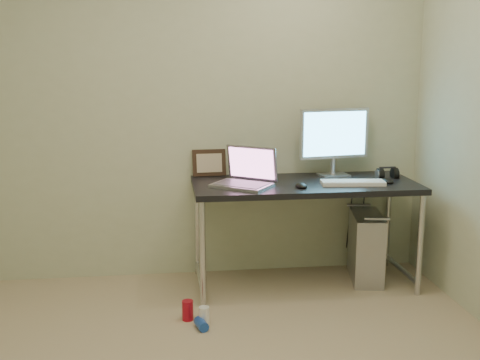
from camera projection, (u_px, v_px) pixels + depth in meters
name	position (u px, v px, depth m)	size (l,w,h in m)	color
wall_back	(186.00, 108.00, 4.32)	(3.50, 0.02, 2.50)	beige
desk	(304.00, 193.00, 4.21)	(1.56, 0.68, 0.75)	black
tower_computer	(366.00, 247.00, 4.39)	(0.29, 0.50, 0.52)	#B0B0B5
cable_a	(350.00, 218.00, 4.60)	(0.01, 0.01, 0.70)	black
cable_b	(362.00, 221.00, 4.60)	(0.01, 0.01, 0.72)	black
can_red	(188.00, 310.00, 3.73)	(0.07, 0.07, 0.13)	#AD0E21
can_white	(204.00, 316.00, 3.66)	(0.06, 0.06, 0.12)	white
can_blue	(201.00, 324.00, 3.61)	(0.06, 0.06, 0.11)	#1D4AB4
laptop	(246.00, 176.00, 4.08)	(0.48, 0.47, 0.26)	silver
monitor	(334.00, 137.00, 4.36)	(0.53, 0.18, 0.50)	silver
keyboard	(353.00, 183.00, 4.12)	(0.43, 0.14, 0.03)	white
mouse_right	(387.00, 180.00, 4.17)	(0.08, 0.12, 0.04)	black
mouse_left	(301.00, 185.00, 4.02)	(0.07, 0.12, 0.04)	black
headphones	(387.00, 174.00, 4.34)	(0.15, 0.09, 0.10)	black
picture_frame	(209.00, 163.00, 4.40)	(0.24, 0.03, 0.20)	black
webcam	(249.00, 164.00, 4.41)	(0.04, 0.03, 0.11)	silver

